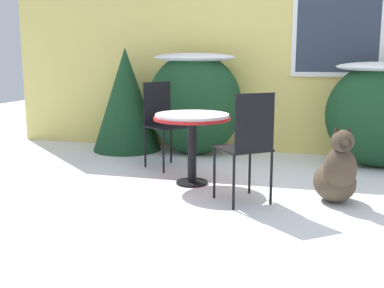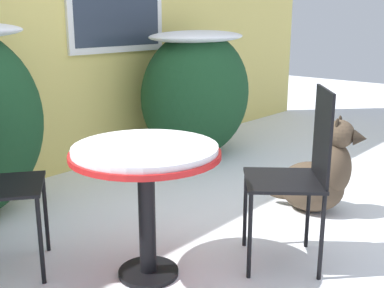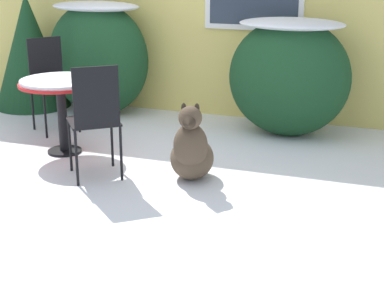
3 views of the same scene
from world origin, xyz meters
TOP-DOWN VIEW (x-y plane):
  - ground_plane at (0.00, 0.00)m, footprint 16.00×16.00m
  - shrub_left at (-1.11, 1.74)m, footprint 1.29×0.76m
  - shrub_middle at (1.25, 1.62)m, footprint 1.31×0.87m
  - evergreen_bush at (-2.11, 1.80)m, footprint 0.96×0.96m
  - patio_table at (-0.73, 0.28)m, footprint 0.80×0.80m
  - patio_chair_near_table at (-1.28, 0.96)m, footprint 0.59×0.59m
  - patio_chair_far_side at (-0.07, -0.25)m, footprint 0.59×0.59m
  - dog at (0.72, -0.01)m, footprint 0.49×0.68m

SIDE VIEW (x-z plane):
  - ground_plane at x=0.00m, z-range 0.00..0.00m
  - dog at x=0.72m, z-range -0.10..0.62m
  - patio_chair_near_table at x=-1.28m, z-range 0.06..1.08m
  - patio_chair_far_side at x=-0.07m, z-range 0.06..1.08m
  - patio_table at x=-0.73m, z-range 0.25..1.00m
  - shrub_middle at x=1.25m, z-range 0.04..1.30m
  - evergreen_bush at x=-2.11m, z-range 0.00..1.44m
  - shrub_left at x=-1.11m, z-range 0.04..1.40m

